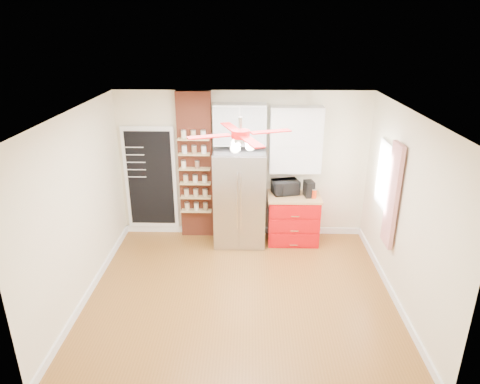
{
  "coord_description": "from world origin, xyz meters",
  "views": [
    {
      "loc": [
        0.12,
        -5.39,
        3.76
      ],
      "look_at": [
        -0.03,
        0.9,
        1.27
      ],
      "focal_mm": 32.0,
      "sensor_mm": 36.0,
      "label": 1
    }
  ],
  "objects_px": {
    "fridge": "(240,197)",
    "ceiling_fan": "(240,134)",
    "toaster_oven": "(285,187)",
    "coffee_maker": "(309,189)",
    "canister_left": "(314,194)",
    "pantry_jar_oats": "(184,164)",
    "red_cabinet": "(293,218)"
  },
  "relations": [
    {
      "from": "ceiling_fan",
      "to": "canister_left",
      "type": "relative_size",
      "value": 9.02
    },
    {
      "from": "ceiling_fan",
      "to": "canister_left",
      "type": "bearing_deg",
      "value": 51.65
    },
    {
      "from": "canister_left",
      "to": "pantry_jar_oats",
      "type": "distance_m",
      "value": 2.35
    },
    {
      "from": "coffee_maker",
      "to": "canister_left",
      "type": "height_order",
      "value": "coffee_maker"
    },
    {
      "from": "coffee_maker",
      "to": "pantry_jar_oats",
      "type": "distance_m",
      "value": 2.26
    },
    {
      "from": "coffee_maker",
      "to": "canister_left",
      "type": "bearing_deg",
      "value": -52.9
    },
    {
      "from": "canister_left",
      "to": "pantry_jar_oats",
      "type": "xyz_separation_m",
      "value": [
        -2.3,
        0.21,
        0.46
      ]
    },
    {
      "from": "ceiling_fan",
      "to": "pantry_jar_oats",
      "type": "relative_size",
      "value": 11.26
    },
    {
      "from": "ceiling_fan",
      "to": "red_cabinet",
      "type": "bearing_deg",
      "value": 61.29
    },
    {
      "from": "toaster_oven",
      "to": "coffee_maker",
      "type": "relative_size",
      "value": 1.61
    },
    {
      "from": "toaster_oven",
      "to": "red_cabinet",
      "type": "bearing_deg",
      "value": -45.64
    },
    {
      "from": "coffee_maker",
      "to": "canister_left",
      "type": "xyz_separation_m",
      "value": [
        0.08,
        -0.07,
        -0.06
      ]
    },
    {
      "from": "red_cabinet",
      "to": "ceiling_fan",
      "type": "relative_size",
      "value": 0.67
    },
    {
      "from": "fridge",
      "to": "ceiling_fan",
      "type": "xyz_separation_m",
      "value": [
        0.05,
        -1.63,
        1.55
      ]
    },
    {
      "from": "toaster_oven",
      "to": "pantry_jar_oats",
      "type": "height_order",
      "value": "pantry_jar_oats"
    },
    {
      "from": "red_cabinet",
      "to": "coffee_maker",
      "type": "relative_size",
      "value": 3.31
    },
    {
      "from": "fridge",
      "to": "ceiling_fan",
      "type": "bearing_deg",
      "value": -88.24
    },
    {
      "from": "ceiling_fan",
      "to": "coffee_maker",
      "type": "height_order",
      "value": "ceiling_fan"
    },
    {
      "from": "ceiling_fan",
      "to": "toaster_oven",
      "type": "relative_size",
      "value": 3.06
    },
    {
      "from": "toaster_oven",
      "to": "canister_left",
      "type": "xyz_separation_m",
      "value": [
        0.49,
        -0.19,
        -0.05
      ]
    },
    {
      "from": "toaster_oven",
      "to": "pantry_jar_oats",
      "type": "xyz_separation_m",
      "value": [
        -1.81,
        0.02,
        0.41
      ]
    },
    {
      "from": "toaster_oven",
      "to": "coffee_maker",
      "type": "height_order",
      "value": "coffee_maker"
    },
    {
      "from": "coffee_maker",
      "to": "fridge",
      "type": "bearing_deg",
      "value": 169.81
    },
    {
      "from": "pantry_jar_oats",
      "to": "canister_left",
      "type": "bearing_deg",
      "value": -5.1
    },
    {
      "from": "red_cabinet",
      "to": "toaster_oven",
      "type": "xyz_separation_m",
      "value": [
        -0.15,
        0.09,
        0.57
      ]
    },
    {
      "from": "ceiling_fan",
      "to": "coffee_maker",
      "type": "xyz_separation_m",
      "value": [
        1.17,
        1.66,
        -1.38
      ]
    },
    {
      "from": "toaster_oven",
      "to": "canister_left",
      "type": "relative_size",
      "value": 2.95
    },
    {
      "from": "fridge",
      "to": "canister_left",
      "type": "relative_size",
      "value": 11.28
    },
    {
      "from": "fridge",
      "to": "toaster_oven",
      "type": "xyz_separation_m",
      "value": [
        0.82,
        0.14,
        0.15
      ]
    },
    {
      "from": "red_cabinet",
      "to": "toaster_oven",
      "type": "relative_size",
      "value": 2.05
    },
    {
      "from": "fridge",
      "to": "canister_left",
      "type": "height_order",
      "value": "fridge"
    },
    {
      "from": "canister_left",
      "to": "pantry_jar_oats",
      "type": "relative_size",
      "value": 1.25
    }
  ]
}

